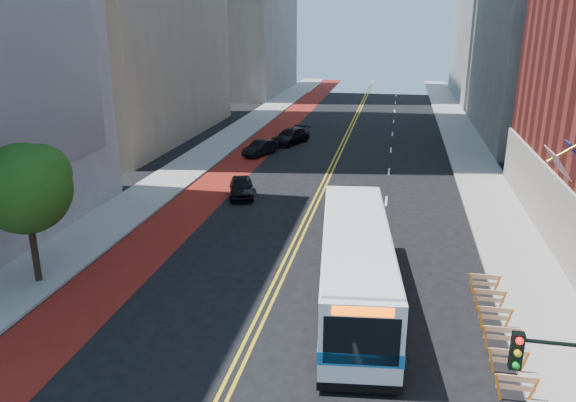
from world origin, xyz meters
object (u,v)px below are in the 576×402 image
(transit_bus, at_px, (355,264))
(car_b, at_px, (261,148))
(car_c, at_px, (290,136))
(traffic_signal, at_px, (561,394))
(car_a, at_px, (241,187))
(street_tree, at_px, (26,185))

(transit_bus, height_order, car_b, transit_bus)
(transit_bus, relative_size, car_c, 2.58)
(transit_bus, bearing_deg, car_c, 99.52)
(traffic_signal, xyz_separation_m, car_a, (-14.81, 24.62, -3.02))
(car_c, bearing_deg, street_tree, -79.16)
(transit_bus, xyz_separation_m, car_b, (-10.83, 26.72, -1.21))
(street_tree, distance_m, car_c, 33.78)
(traffic_signal, xyz_separation_m, transit_bus, (-5.63, 10.47, -1.83))
(traffic_signal, height_order, transit_bus, traffic_signal)
(car_b, distance_m, car_c, 5.64)
(traffic_signal, distance_m, car_b, 40.78)
(traffic_signal, height_order, car_c, traffic_signal)
(transit_bus, xyz_separation_m, car_a, (-9.18, 14.16, -1.19))
(traffic_signal, distance_m, car_c, 45.09)
(street_tree, distance_m, transit_bus, 15.35)
(car_b, bearing_deg, car_a, -61.47)
(street_tree, height_order, traffic_signal, street_tree)
(car_a, xyz_separation_m, car_c, (0.13, 17.91, 0.05))
(street_tree, relative_size, car_c, 1.29)
(transit_bus, relative_size, car_a, 3.25)
(car_a, distance_m, car_b, 12.67)
(transit_bus, bearing_deg, traffic_signal, -67.95)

